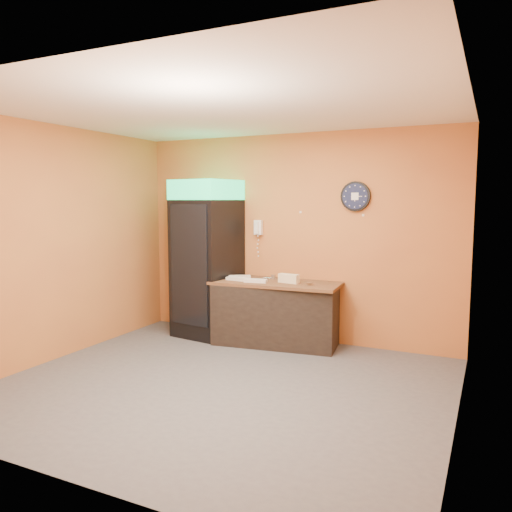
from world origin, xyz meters
The scene contains 15 objects.
floor centered at (0.00, 0.00, 0.00)m, with size 4.50×4.50×0.00m, color #47474C.
back_wall centered at (0.00, 2.00, 1.40)m, with size 4.50×0.02×2.80m, color #C77938.
left_wall centered at (-2.25, 0.00, 1.40)m, with size 0.02×4.00×2.80m, color #C77938.
right_wall centered at (2.25, 0.00, 1.40)m, with size 0.02×4.00×2.80m, color #C77938.
ceiling centered at (0.00, 0.00, 2.80)m, with size 4.50×4.00×0.02m, color white.
beverage_cooler centered at (-1.16, 1.60, 1.07)m, with size 0.86×0.87×2.19m.
prep_counter centered at (-0.10, 1.64, 0.40)m, with size 1.61×0.71×0.80m, color black.
wall_clock centered at (0.85, 1.97, 1.96)m, with size 0.38×0.06×0.38m.
wall_phone centered at (-0.51, 1.95, 1.53)m, with size 0.11×0.10×0.20m.
butcher_paper centered at (-0.10, 1.64, 0.82)m, with size 1.68×0.76×0.04m, color brown.
sub_roll_stack centered at (0.09, 1.60, 0.90)m, with size 0.28×0.13×0.12m.
wrapped_sandwich_left centered at (-0.61, 1.49, 0.86)m, with size 0.28×0.11×0.04m, color silver.
wrapped_sandwich_mid centered at (-0.31, 1.46, 0.86)m, with size 0.30×0.12×0.04m, color silver.
wrapped_sandwich_right centered at (-0.65, 1.64, 0.86)m, with size 0.30×0.12×0.04m, color silver.
kitchen_tool centered at (-0.21, 1.79, 0.87)m, with size 0.06×0.06×0.06m, color silver.
Camera 1 is at (2.46, -4.34, 1.92)m, focal length 35.00 mm.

